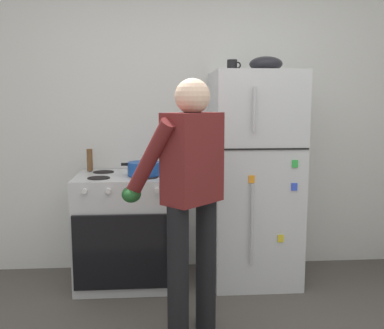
{
  "coord_description": "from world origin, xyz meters",
  "views": [
    {
      "loc": [
        -0.25,
        -1.9,
        1.46
      ],
      "look_at": [
        -0.01,
        1.32,
        1.0
      ],
      "focal_mm": 41.01,
      "sensor_mm": 36.0,
      "label": 1
    }
  ],
  "objects_px": {
    "refrigerator": "(254,178)",
    "coffee_mug": "(232,66)",
    "stove_range": "(125,229)",
    "pepper_mill": "(90,160)",
    "red_pot": "(144,169)",
    "person_cook": "(189,187)",
    "mixing_bowl": "(266,64)"
  },
  "relations": [
    {
      "from": "refrigerator",
      "to": "coffee_mug",
      "type": "distance_m",
      "value": 0.92
    },
    {
      "from": "stove_range",
      "to": "refrigerator",
      "type": "bearing_deg",
      "value": 0.55
    },
    {
      "from": "coffee_mug",
      "to": "pepper_mill",
      "type": "relative_size",
      "value": 0.62
    },
    {
      "from": "red_pot",
      "to": "person_cook",
      "type": "bearing_deg",
      "value": -70.12
    },
    {
      "from": "stove_range",
      "to": "person_cook",
      "type": "relative_size",
      "value": 0.56
    },
    {
      "from": "person_cook",
      "to": "stove_range",
      "type": "bearing_deg",
      "value": 117.99
    },
    {
      "from": "coffee_mug",
      "to": "mixing_bowl",
      "type": "xyz_separation_m",
      "value": [
        0.26,
        -0.05,
        0.01
      ]
    },
    {
      "from": "coffee_mug",
      "to": "mixing_bowl",
      "type": "height_order",
      "value": "mixing_bowl"
    },
    {
      "from": "red_pot",
      "to": "stove_range",
      "type": "bearing_deg",
      "value": 166.08
    },
    {
      "from": "refrigerator",
      "to": "coffee_mug",
      "type": "xyz_separation_m",
      "value": [
        -0.18,
        0.05,
        0.9
      ]
    },
    {
      "from": "refrigerator",
      "to": "pepper_mill",
      "type": "xyz_separation_m",
      "value": [
        -1.34,
        0.2,
        0.13
      ]
    },
    {
      "from": "coffee_mug",
      "to": "stove_range",
      "type": "bearing_deg",
      "value": -176.01
    },
    {
      "from": "red_pot",
      "to": "mixing_bowl",
      "type": "xyz_separation_m",
      "value": [
        0.96,
        0.05,
        0.81
      ]
    },
    {
      "from": "stove_range",
      "to": "coffee_mug",
      "type": "height_order",
      "value": "coffee_mug"
    },
    {
      "from": "refrigerator",
      "to": "mixing_bowl",
      "type": "relative_size",
      "value": 6.53
    },
    {
      "from": "stove_range",
      "to": "red_pot",
      "type": "distance_m",
      "value": 0.53
    },
    {
      "from": "stove_range",
      "to": "person_cook",
      "type": "distance_m",
      "value": 1.1
    },
    {
      "from": "stove_range",
      "to": "coffee_mug",
      "type": "distance_m",
      "value": 1.57
    },
    {
      "from": "refrigerator",
      "to": "stove_range",
      "type": "bearing_deg",
      "value": -179.45
    },
    {
      "from": "refrigerator",
      "to": "red_pot",
      "type": "distance_m",
      "value": 0.89
    },
    {
      "from": "mixing_bowl",
      "to": "red_pot",
      "type": "bearing_deg",
      "value": -177.03
    },
    {
      "from": "stove_range",
      "to": "red_pot",
      "type": "relative_size",
      "value": 2.49
    },
    {
      "from": "stove_range",
      "to": "person_cook",
      "type": "height_order",
      "value": "person_cook"
    },
    {
      "from": "red_pot",
      "to": "mixing_bowl",
      "type": "bearing_deg",
      "value": 2.97
    },
    {
      "from": "refrigerator",
      "to": "red_pot",
      "type": "bearing_deg",
      "value": -176.78
    },
    {
      "from": "refrigerator",
      "to": "red_pot",
      "type": "relative_size",
      "value": 4.73
    },
    {
      "from": "mixing_bowl",
      "to": "stove_range",
      "type": "bearing_deg",
      "value": -179.47
    },
    {
      "from": "refrigerator",
      "to": "pepper_mill",
      "type": "distance_m",
      "value": 1.36
    },
    {
      "from": "person_cook",
      "to": "pepper_mill",
      "type": "xyz_separation_m",
      "value": [
        -0.76,
        1.07,
        0.03
      ]
    },
    {
      "from": "pepper_mill",
      "to": "mixing_bowl",
      "type": "xyz_separation_m",
      "value": [
        1.42,
        -0.2,
        0.77
      ]
    },
    {
      "from": "refrigerator",
      "to": "stove_range",
      "type": "height_order",
      "value": "refrigerator"
    },
    {
      "from": "stove_range",
      "to": "mixing_bowl",
      "type": "relative_size",
      "value": 3.43
    }
  ]
}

